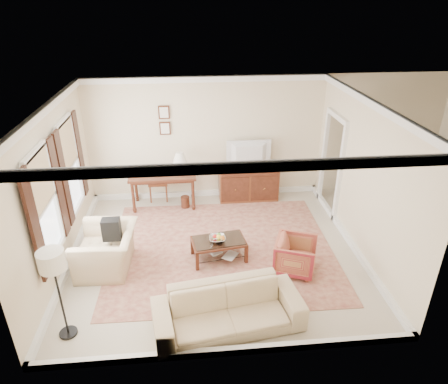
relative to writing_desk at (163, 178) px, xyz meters
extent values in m
cube|color=beige|center=(1.04, -2.02, -0.71)|extent=(5.50, 5.00, 0.01)
cube|color=white|center=(1.04, -2.02, 2.19)|extent=(5.50, 5.00, 0.01)
cube|color=beige|center=(1.04, 0.48, 0.74)|extent=(5.50, 0.01, 2.90)
cube|color=beige|center=(1.04, -4.52, 0.74)|extent=(5.50, 0.01, 2.90)
cube|color=beige|center=(-1.71, -2.02, 0.74)|extent=(0.01, 5.00, 2.90)
cube|color=beige|center=(3.79, -2.02, 0.74)|extent=(0.01, 5.00, 2.90)
cube|color=beige|center=(5.29, -0.87, -0.71)|extent=(3.00, 2.70, 0.01)
cube|color=maroon|center=(1.18, -1.92, -0.71)|extent=(4.35, 3.75, 0.01)
cube|color=#532617|center=(0.00, 0.00, 0.08)|extent=(1.50, 0.75, 0.05)
cylinder|color=#532617|center=(-0.67, -0.30, -0.33)|extent=(0.07, 0.07, 0.77)
cylinder|color=#532617|center=(0.67, -0.30, -0.33)|extent=(0.07, 0.07, 0.77)
cylinder|color=#532617|center=(-0.67, 0.30, -0.33)|extent=(0.07, 0.07, 0.77)
cylinder|color=#532617|center=(0.67, 0.30, -0.33)|extent=(0.07, 0.07, 0.77)
cube|color=brown|center=(2.02, 0.18, -0.28)|extent=(1.40, 0.54, 0.86)
imported|color=black|center=(2.02, 0.16, 0.64)|extent=(0.99, 0.57, 0.13)
cube|color=#532617|center=(1.09, -2.23, -0.34)|extent=(1.06, 0.72, 0.04)
cube|color=silver|center=(1.09, -2.23, -0.30)|extent=(0.99, 0.65, 0.01)
cube|color=silver|center=(1.09, -2.23, -0.57)|extent=(0.97, 0.62, 0.02)
cube|color=#532617|center=(0.68, -2.55, -0.53)|extent=(0.07, 0.07, 0.38)
cube|color=#532617|center=(1.59, -2.41, -0.53)|extent=(0.07, 0.07, 0.38)
cube|color=#532617|center=(0.60, -2.04, -0.53)|extent=(0.07, 0.07, 0.38)
cube|color=#532617|center=(1.51, -1.91, -0.53)|extent=(0.07, 0.07, 0.38)
imported|color=silver|center=(1.07, -2.25, -0.24)|extent=(0.42, 0.42, 0.10)
imported|color=brown|center=(0.91, -2.26, -0.55)|extent=(0.27, 0.15, 0.38)
imported|color=brown|center=(1.21, -2.33, -0.55)|extent=(0.25, 0.18, 0.38)
imported|color=maroon|center=(2.43, -2.72, -0.36)|extent=(0.86, 0.88, 0.71)
imported|color=#CEB18B|center=(-0.94, -2.30, -0.21)|extent=(0.82, 1.20, 1.01)
cube|color=black|center=(-0.83, -2.18, 0.04)|extent=(0.29, 0.36, 0.40)
imported|color=#CEB18B|center=(1.09, -3.95, -0.28)|extent=(2.28, 0.98, 0.86)
cylinder|color=black|center=(-1.28, -3.89, -0.69)|extent=(0.26, 0.26, 0.04)
cylinder|color=black|center=(-1.28, -3.89, -0.08)|extent=(0.03, 0.03, 1.23)
cylinder|color=silver|center=(-1.28, -3.89, 0.62)|extent=(0.36, 0.36, 0.28)
camera|label=1|loc=(0.59, -8.42, 3.81)|focal=32.00mm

